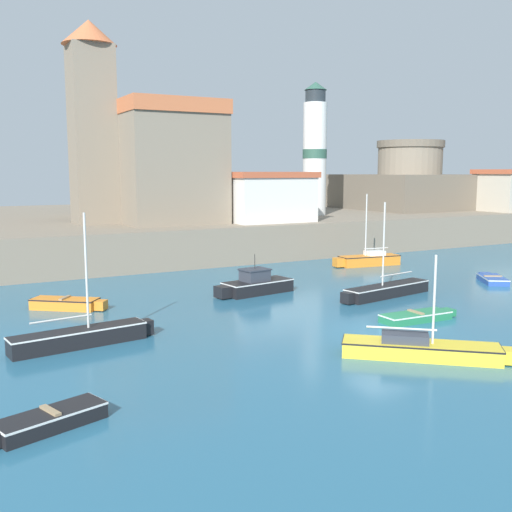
% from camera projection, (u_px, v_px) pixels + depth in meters
% --- Properties ---
extents(ground_plane, '(200.00, 200.00, 0.00)m').
position_uv_depth(ground_plane, '(378.00, 332.00, 27.97)').
color(ground_plane, '#28607F').
extents(quay_seawall, '(120.00, 40.00, 3.05)m').
position_uv_depth(quay_seawall, '(127.00, 228.00, 63.20)').
color(quay_seawall, gray).
rests_on(quay_seawall, ground).
extents(sailboat_yellow_1, '(5.92, 5.29, 4.21)m').
position_uv_depth(sailboat_yellow_1, '(422.00, 348.00, 24.03)').
color(sailboat_yellow_1, yellow).
rests_on(sailboat_yellow_1, ground).
extents(sailboat_black_2, '(6.98, 2.26, 5.67)m').
position_uv_depth(sailboat_black_2, '(386.00, 290.00, 35.81)').
color(sailboat_black_2, black).
rests_on(sailboat_black_2, ground).
extents(dinghy_black_3, '(3.77, 2.07, 0.58)m').
position_uv_depth(dinghy_black_3, '(47.00, 420.00, 17.41)').
color(dinghy_black_3, black).
rests_on(dinghy_black_3, ground).
extents(dinghy_orange_4, '(3.88, 3.30, 0.66)m').
position_uv_depth(dinghy_orange_4, '(67.00, 303.00, 32.60)').
color(dinghy_orange_4, orange).
rests_on(dinghy_orange_4, ground).
extents(sailboat_black_5, '(6.36, 1.89, 5.74)m').
position_uv_depth(sailboat_black_5, '(82.00, 336.00, 25.68)').
color(sailboat_black_5, black).
rests_on(sailboat_black_5, ground).
extents(sailboat_orange_6, '(5.67, 2.14, 5.69)m').
position_uv_depth(sailboat_orange_6, '(368.00, 259.00, 47.65)').
color(sailboat_orange_6, orange).
rests_on(sailboat_orange_6, ground).
extents(dinghy_green_7, '(4.35, 1.33, 0.50)m').
position_uv_depth(dinghy_green_7, '(417.00, 316.00, 30.10)').
color(dinghy_green_7, '#237A4C').
rests_on(dinghy_green_7, ground).
extents(motorboat_black_8, '(5.29, 2.35, 2.45)m').
position_uv_depth(motorboat_black_8, '(255.00, 285.00, 36.70)').
color(motorboat_black_8, black).
rests_on(motorboat_black_8, ground).
extents(dinghy_blue_9, '(2.84, 3.53, 0.48)m').
position_uv_depth(dinghy_blue_9, '(492.00, 279.00, 40.53)').
color(dinghy_blue_9, '#284C9E').
rests_on(dinghy_blue_9, ground).
extents(church, '(12.21, 17.95, 16.63)m').
position_uv_depth(church, '(143.00, 158.00, 54.59)').
color(church, gray).
rests_on(church, quay_seawall).
extents(fortress, '(14.08, 14.08, 7.94)m').
position_uv_depth(fortress, '(409.00, 185.00, 70.99)').
color(fortress, '#685E4F').
rests_on(fortress, quay_seawall).
extents(lighthouse, '(2.41, 2.41, 13.11)m').
position_uv_depth(lighthouse, '(315.00, 151.00, 59.72)').
color(lighthouse, silver).
rests_on(lighthouse, quay_seawall).
extents(harbor_shed_mid_row, '(7.61, 6.21, 4.35)m').
position_uv_depth(harbor_shed_mid_row, '(265.00, 196.00, 52.87)').
color(harbor_shed_mid_row, silver).
rests_on(harbor_shed_mid_row, quay_seawall).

